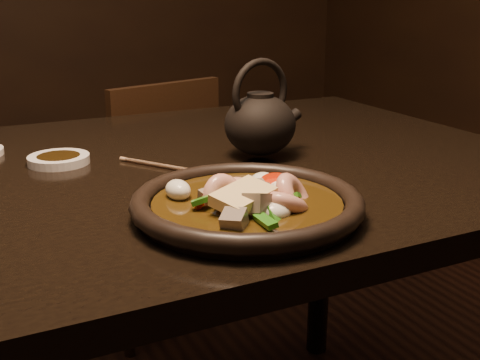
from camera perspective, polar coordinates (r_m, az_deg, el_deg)
name	(u,v)px	position (r m, az deg, el deg)	size (l,w,h in m)	color
table	(89,220)	(1.03, -14.13, -3.69)	(1.60, 0.90, 0.75)	black
chair	(149,199)	(1.84, -8.65, -1.79)	(0.46, 0.46, 0.79)	black
plate	(247,204)	(0.80, 0.67, -2.33)	(0.31, 0.31, 0.03)	black
stirfry	(250,201)	(0.79, 0.95, -2.01)	(0.19, 0.19, 0.07)	#322109
soy_dish	(59,160)	(1.08, -16.80, 1.87)	(0.10, 0.10, 0.01)	white
chopsticks	(179,169)	(1.00, -5.84, 1.09)	(0.14, 0.21, 0.01)	tan
teapot	(260,121)	(1.07, 1.94, 5.57)	(0.16, 0.13, 0.17)	black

